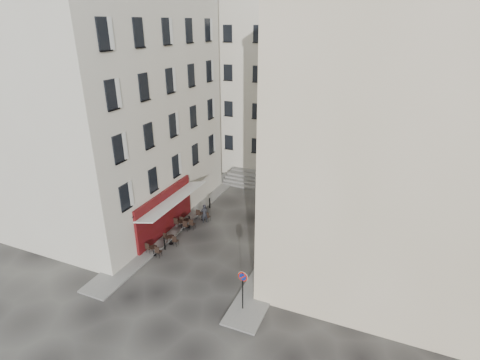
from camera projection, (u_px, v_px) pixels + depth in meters
The scene contains 18 objects.
ground at pixel (212, 252), 26.40m from camera, with size 90.00×90.00×0.00m, color black.
sidewalk_left at pixel (186, 215), 31.38m from camera, with size 2.00×22.00×0.12m, color slate.
sidewalk_right at pixel (286, 244), 27.30m from camera, with size 2.00×18.00×0.12m, color slate.
building_left at pixel (104, 88), 28.68m from camera, with size 12.20×16.20×20.60m.
building_right at pixel (394, 127), 21.97m from camera, with size 12.20×14.20×18.60m.
building_back at pixel (283, 81), 39.23m from camera, with size 18.20×10.20×18.60m.
cafe_storefront at pixel (166, 211), 28.06m from camera, with size 1.74×7.30×3.50m.
stone_steps at pixel (269, 182), 36.90m from camera, with size 9.00×3.15×0.80m.
bollard_near at pixel (164, 243), 26.51m from camera, with size 0.12×0.12×0.98m.
bollard_mid at pixel (189, 221), 29.48m from camera, with size 0.12×0.12×0.98m.
bollard_far at pixel (210, 203), 32.44m from camera, with size 0.12×0.12×0.98m.
no_parking_sign at pixel (243, 284), 20.38m from camera, with size 0.59×0.14×2.58m.
bistro_table_a at pixel (154, 250), 25.87m from camera, with size 1.23×0.58×0.87m.
bistro_table_b at pixel (171, 239), 27.18m from camera, with size 1.18×0.55×0.83m.
bistro_table_c at pixel (182, 224), 29.13m from camera, with size 1.26×0.59×0.89m.
bistro_table_d at pixel (188, 223), 29.35m from camera, with size 1.26×0.59×0.89m.
bistro_table_e at pixel (203, 215), 30.50m from camera, with size 1.22×0.57×0.86m.
pedestrian at pixel (205, 214), 29.99m from camera, with size 0.59×0.39×1.61m, color black.
Camera 1 is at (10.52, -19.78, 14.99)m, focal length 28.00 mm.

